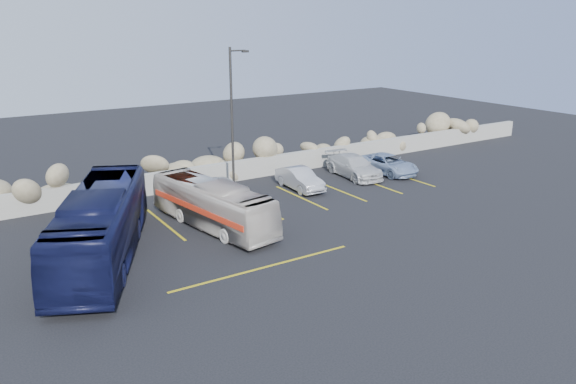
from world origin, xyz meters
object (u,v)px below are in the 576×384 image
car_a (225,190)px  lamppost (233,118)px  car_b (300,179)px  tour_coach (101,225)px  car_c (354,166)px  vintage_bus (212,204)px  car_d (388,164)px

car_a → lamppost: bearing=35.8°
lamppost → car_b: 5.28m
lamppost → tour_coach: (-8.59, -5.00, -2.85)m
lamppost → car_c: lamppost is taller
vintage_bus → car_d: 13.83m
tour_coach → car_b: bearing=42.5°
car_c → car_d: size_ratio=1.06×
tour_coach → car_d: 19.27m
tour_coach → car_c: tour_coach is taller
vintage_bus → car_c: vintage_bus is taller
tour_coach → car_d: tour_coach is taller
car_c → lamppost: bearing=-179.2°
lamppost → car_a: 3.90m
car_a → car_d: car_a is taller
car_b → car_d: (6.66, -0.07, -0.01)m
car_b → car_d: size_ratio=0.86×
car_c → tour_coach: bearing=-159.8°
car_c → car_a: bearing=-173.6°
lamppost → tour_coach: 10.34m
car_d → lamppost: bearing=170.7°
car_a → car_c: 8.99m
car_b → car_c: bearing=8.4°
tour_coach → car_c: bearing=39.5°
car_c → car_d: 2.37m
tour_coach → car_d: (18.87, 3.82, -0.85)m
car_a → car_b: size_ratio=0.99×
vintage_bus → tour_coach: size_ratio=0.76×
tour_coach → car_d: bearing=36.3°
lamppost → vintage_bus: 6.09m
tour_coach → car_b: 12.84m
car_a → vintage_bus: bearing=-126.5°
tour_coach → car_a: 8.69m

